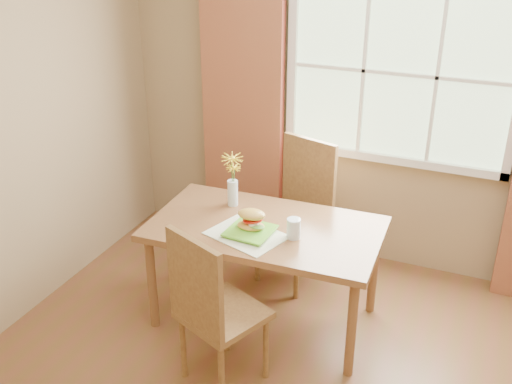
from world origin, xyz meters
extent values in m
cube|color=#99815C|center=(0.00, 1.91, 1.35)|extent=(4.20, 0.02, 2.70)
cube|color=#A2BF90|center=(0.00, 1.88, 1.50)|extent=(1.50, 0.02, 1.20)
cube|color=white|center=(0.00, 1.85, 0.87)|extent=(1.62, 0.04, 0.06)
cube|color=white|center=(-0.78, 1.85, 1.50)|extent=(0.06, 0.04, 1.32)
cube|color=white|center=(0.00, 1.85, 1.50)|extent=(1.50, 0.03, 0.02)
cube|color=#5E1F16|center=(-1.15, 1.78, 1.10)|extent=(0.65, 0.08, 2.20)
cube|color=brown|center=(-0.57, 0.83, 0.69)|extent=(1.49, 0.87, 0.05)
cylinder|color=brown|center=(-1.21, 0.47, 0.33)|extent=(0.06, 0.06, 0.66)
cylinder|color=brown|center=(0.10, 0.52, 0.33)|extent=(0.06, 0.06, 0.66)
cylinder|color=brown|center=(-1.24, 1.14, 0.33)|extent=(0.06, 0.06, 0.66)
cylinder|color=brown|center=(0.07, 1.19, 0.33)|extent=(0.06, 0.06, 0.66)
cube|color=brown|center=(-0.57, 0.21, 0.45)|extent=(0.55, 0.55, 0.04)
cube|color=brown|center=(-0.65, 0.03, 0.74)|extent=(0.40, 0.20, 0.54)
cylinder|color=brown|center=(-0.79, 0.12, 0.22)|extent=(0.04, 0.04, 0.43)
cylinder|color=brown|center=(-0.48, -0.01, 0.22)|extent=(0.04, 0.04, 0.43)
cylinder|color=brown|center=(-0.66, 0.43, 0.22)|extent=(0.04, 0.04, 0.43)
cylinder|color=brown|center=(-0.35, 0.30, 0.22)|extent=(0.04, 0.04, 0.43)
cube|color=brown|center=(-0.57, 1.35, 0.47)|extent=(0.55, 0.55, 0.04)
cube|color=brown|center=(-0.51, 1.54, 0.78)|extent=(0.43, 0.16, 0.57)
cylinder|color=brown|center=(-0.79, 1.23, 0.23)|extent=(0.04, 0.04, 0.45)
cylinder|color=brown|center=(-0.45, 1.13, 0.23)|extent=(0.04, 0.04, 0.45)
cylinder|color=brown|center=(-0.69, 1.57, 0.23)|extent=(0.04, 0.04, 0.45)
cylinder|color=brown|center=(-0.35, 1.47, 0.23)|extent=(0.04, 0.04, 0.45)
cube|color=silver|center=(-0.63, 0.67, 0.71)|extent=(0.53, 0.45, 0.01)
cube|color=#67C230|center=(-0.62, 0.69, 0.72)|extent=(0.29, 0.29, 0.01)
ellipsoid|color=#E4B44D|center=(-0.62, 0.72, 0.75)|extent=(0.19, 0.14, 0.05)
ellipsoid|color=#4C8C2D|center=(-0.57, 0.70, 0.77)|extent=(0.10, 0.07, 0.01)
cylinder|color=red|center=(-0.63, 0.72, 0.79)|extent=(0.09, 0.09, 0.01)
cylinder|color=red|center=(-0.60, 0.73, 0.80)|extent=(0.09, 0.09, 0.01)
ellipsoid|color=#E4B44D|center=(-0.62, 0.72, 0.83)|extent=(0.19, 0.14, 0.06)
cylinder|color=silver|center=(-0.36, 0.76, 0.77)|extent=(0.08, 0.08, 0.13)
cylinder|color=silver|center=(-0.36, 0.76, 0.76)|extent=(0.07, 0.07, 0.11)
cylinder|color=silver|center=(-0.89, 1.02, 0.80)|extent=(0.07, 0.07, 0.18)
cylinder|color=silver|center=(-0.89, 1.02, 0.75)|extent=(0.06, 0.06, 0.09)
cylinder|color=#3D7028|center=(-0.89, 1.02, 0.88)|extent=(0.01, 0.01, 0.33)
cylinder|color=#3D7028|center=(-0.87, 1.01, 0.85)|extent=(0.01, 0.01, 0.28)
camera|label=1|loc=(0.68, -2.26, 2.52)|focal=42.00mm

